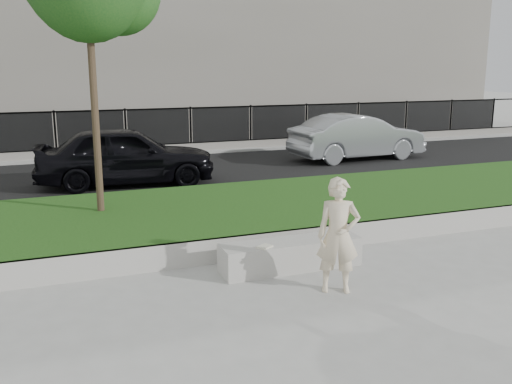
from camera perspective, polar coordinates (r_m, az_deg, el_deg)
name	(u,v)px	position (r m, az deg, el deg)	size (l,w,h in m)	color
ground	(297,278)	(8.37, 4.14, -8.59)	(90.00, 90.00, 0.00)	gray
grass_bank	(231,215)	(10.96, -2.54, -2.31)	(34.00, 4.00, 0.40)	black
grass_kerb	(270,244)	(9.20, 1.39, -5.26)	(34.00, 0.08, 0.40)	#A19E97
street	(168,174)	(16.18, -8.79, 1.80)	(34.00, 7.00, 0.04)	black
far_pavement	(140,150)	(20.53, -11.53, 4.10)	(34.00, 3.00, 0.12)	gray
iron_fence	(144,140)	(19.49, -11.09, 5.11)	(32.00, 0.30, 1.50)	slate
building_facade	(107,19)	(27.32, -14.64, 16.42)	(34.00, 10.00, 10.00)	slate
stone_bench	(291,255)	(8.66, 3.49, -6.27)	(2.16, 0.54, 0.44)	#A19E97
man	(338,236)	(7.73, 8.23, -4.34)	(0.57, 0.38, 1.57)	beige
book	(265,247)	(8.27, 0.87, -5.49)	(0.22, 0.16, 0.02)	beige
car_dark	(126,155)	(14.73, -12.88, 3.61)	(1.77, 4.40, 1.50)	black
car_silver	(357,137)	(18.56, 10.10, 5.45)	(1.52, 4.37, 1.44)	#9A9EA3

